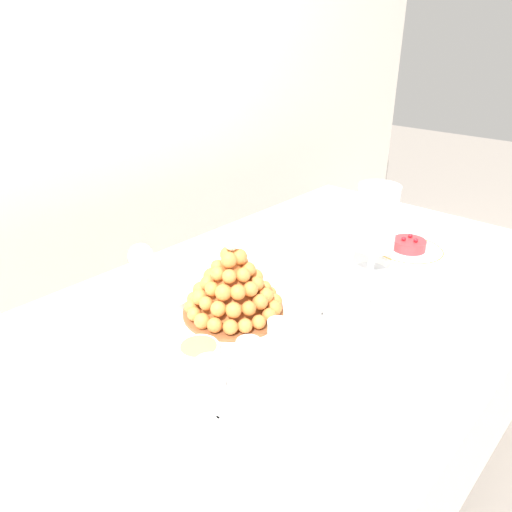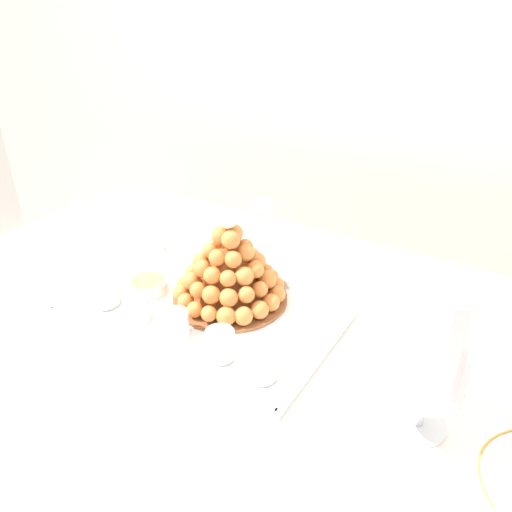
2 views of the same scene
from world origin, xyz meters
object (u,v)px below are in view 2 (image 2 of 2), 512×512
macaron_goblet (434,343)px  croquembouche (230,269)px  serving_tray (207,313)px  dessert_cup_centre (176,325)px  dessert_cup_right (260,365)px  dessert_cup_left (105,293)px  wine_glass (261,212)px  creme_brulee_ramekin (150,284)px  dessert_cup_mid_right (220,345)px  dessert_cup_mid_left (138,310)px

macaron_goblet → croquembouche: bearing=163.5°
serving_tray → croquembouche: bearing=75.2°
dessert_cup_centre → dessert_cup_right: 0.19m
dessert_cup_left → dessert_cup_right: bearing=-2.4°
dessert_cup_left → wine_glass: bearing=70.9°
croquembouche → dessert_cup_centre: croquembouche is taller
creme_brulee_ramekin → wine_glass: (0.09, 0.32, 0.08)m
serving_tray → macaron_goblet: (0.45, -0.06, 0.15)m
dessert_cup_mid_right → macaron_goblet: macaron_goblet is taller
wine_glass → creme_brulee_ramekin: bearing=-106.7°
dessert_cup_right → creme_brulee_ramekin: dessert_cup_right is taller
serving_tray → dessert_cup_mid_left: bearing=-136.3°
dessert_cup_right → creme_brulee_ramekin: bearing=163.4°
dessert_cup_mid_left → macaron_goblet: bearing=3.1°
dessert_cup_centre → dessert_cup_right: size_ratio=0.82×
dessert_cup_centre → dessert_cup_mid_right: dessert_cup_mid_right is taller
dessert_cup_left → creme_brulee_ramekin: size_ratio=0.69×
dessert_cup_right → creme_brulee_ramekin: size_ratio=0.74×
dessert_cup_left → dessert_cup_centre: bearing=-1.9°
dessert_cup_right → dessert_cup_left: bearing=177.6°
wine_glass → dessert_cup_mid_left: bearing=-95.4°
dessert_cup_mid_left → dessert_cup_mid_right: 0.20m
dessert_cup_right → wine_glass: 0.49m
dessert_cup_mid_left → wine_glass: bearing=84.6°
dessert_cup_centre → macaron_goblet: bearing=3.6°
dessert_cup_left → wine_glass: 0.43m
creme_brulee_ramekin → dessert_cup_left: bearing=-117.4°
dessert_cup_mid_left → macaron_goblet: 0.56m
dessert_cup_left → creme_brulee_ramekin: bearing=62.6°
croquembouche → dessert_cup_left: bearing=-145.3°
dessert_cup_left → dessert_cup_mid_right: (0.30, -0.01, -0.00)m
dessert_cup_right → wine_glass: (-0.25, 0.42, 0.07)m
dessert_cup_right → wine_glass: size_ratio=0.46×
dessert_cup_left → dessert_cup_right: 0.39m
wine_glass → serving_tray: bearing=-79.3°
dessert_cup_centre → dessert_cup_mid_right: (0.11, -0.01, 0.00)m
macaron_goblet → dessert_cup_mid_right: bearing=-174.2°
dessert_cup_mid_left → serving_tray: bearing=43.7°
wine_glass → dessert_cup_mid_right: bearing=-68.3°
serving_tray → creme_brulee_ramekin: bearing=179.9°
serving_tray → creme_brulee_ramekin: (-0.15, 0.00, 0.02)m
dessert_cup_left → creme_brulee_ramekin: 0.10m
wine_glass → croquembouche: bearing=-73.1°
croquembouche → wine_glass: bearing=106.9°
serving_tray → dessert_cup_mid_left: size_ratio=10.11×
dessert_cup_mid_left → wine_glass: (0.04, 0.41, 0.07)m
dessert_cup_right → macaron_goblet: size_ratio=0.25×
dessert_cup_left → macaron_goblet: (0.65, 0.02, 0.12)m
dessert_cup_left → wine_glass: size_ratio=0.42×
croquembouche → creme_brulee_ramekin: (-0.17, -0.06, -0.06)m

